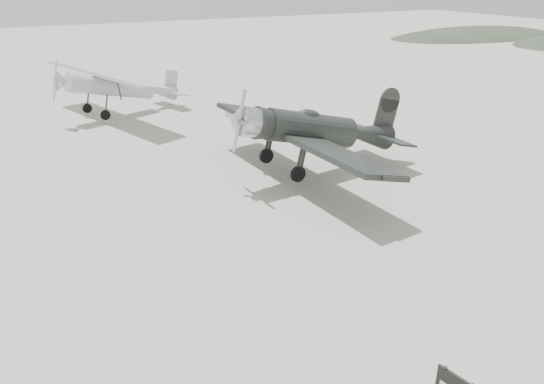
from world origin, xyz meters
The scene contains 4 objects.
ground centered at (0.00, 0.00, 0.00)m, with size 160.00×160.00×0.00m, color gray.
hill_northeast centered at (50.00, 40.00, 0.00)m, with size 32.00×16.00×5.20m, color #2E3929.
lowwing_monoplane centered at (4.15, 5.71, 1.95)m, with size 8.18×11.40×3.68m.
highwing_monoplane centered at (-1.33, 19.59, 2.00)m, with size 8.07×11.21×3.19m.
Camera 1 is at (-7.34, -12.63, 8.21)m, focal length 35.00 mm.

